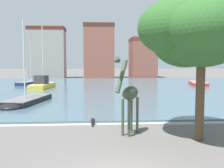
% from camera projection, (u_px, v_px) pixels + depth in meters
% --- Properties ---
extents(harbor_water, '(78.78, 43.70, 0.25)m').
position_uv_depth(harbor_water, '(100.00, 88.00, 37.30)').
color(harbor_water, '#476675').
rests_on(harbor_water, ground).
extents(quay_edge_coping, '(78.78, 0.50, 0.12)m').
position_uv_depth(quay_edge_coping, '(107.00, 125.00, 15.33)').
color(quay_edge_coping, '#ADA89E').
rests_on(quay_edge_coping, ground).
extents(giraffe_statue, '(1.70, 2.15, 4.23)m').
position_uv_depth(giraffe_statue, '(129.00, 95.00, 13.31)').
color(giraffe_statue, '#3D4C38').
rests_on(giraffe_statue, ground).
extents(sailboat_navy, '(3.40, 7.05, 7.69)m').
position_uv_depth(sailboat_navy, '(32.00, 83.00, 41.90)').
color(sailboat_navy, navy).
rests_on(sailboat_navy, ground).
extents(sailboat_yellow, '(2.83, 6.66, 8.97)m').
position_uv_depth(sailboat_yellow, '(43.00, 85.00, 35.73)').
color(sailboat_yellow, gold).
rests_on(sailboat_yellow, ground).
extents(sailboat_red, '(3.76, 7.60, 7.44)m').
position_uv_depth(sailboat_red, '(197.00, 84.00, 41.68)').
color(sailboat_red, red).
rests_on(sailboat_red, ground).
extents(sailboat_black, '(3.44, 7.15, 7.61)m').
position_uv_depth(sailboat_black, '(24.00, 102.00, 22.08)').
color(sailboat_black, black).
rests_on(sailboat_black, ground).
extents(shade_tree, '(5.66, 5.96, 6.91)m').
position_uv_depth(shade_tree, '(197.00, 33.00, 12.14)').
color(shade_tree, brown).
rests_on(shade_tree, ground).
extents(mooring_bollard, '(0.24, 0.24, 0.50)m').
position_uv_depth(mooring_bollard, '(93.00, 123.00, 15.11)').
color(mooring_bollard, '#232326').
rests_on(mooring_bollard, ground).
extents(townhouse_corner_house, '(8.77, 5.16, 12.35)m').
position_uv_depth(townhouse_corner_house, '(47.00, 53.00, 61.00)').
color(townhouse_corner_house, gray).
rests_on(townhouse_corner_house, ground).
extents(townhouse_end_terrace, '(7.21, 7.16, 12.91)m').
position_uv_depth(townhouse_end_terrace, '(99.00, 52.00, 60.50)').
color(townhouse_end_terrace, '#8E5142').
rests_on(townhouse_end_terrace, ground).
extents(townhouse_wide_warehouse, '(6.20, 7.71, 9.98)m').
position_uv_depth(townhouse_wide_warehouse, '(142.00, 58.00, 63.22)').
color(townhouse_wide_warehouse, '#8E5142').
rests_on(townhouse_wide_warehouse, ground).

